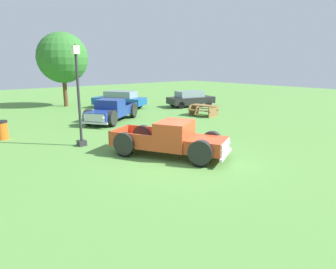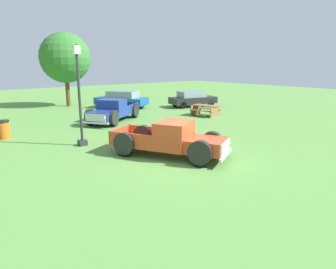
% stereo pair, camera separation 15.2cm
% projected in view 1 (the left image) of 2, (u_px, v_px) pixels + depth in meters
% --- Properties ---
extents(ground_plane, '(80.00, 80.00, 0.00)m').
position_uv_depth(ground_plane, '(180.00, 158.00, 12.10)').
color(ground_plane, '#5B9342').
extents(pickup_truck_foreground, '(3.67, 5.03, 1.46)m').
position_uv_depth(pickup_truck_foreground, '(176.00, 140.00, 12.17)').
color(pickup_truck_foreground, '#D14723').
rests_on(pickup_truck_foreground, ground_plane).
extents(pickup_truck_behind_left, '(4.95, 4.09, 1.48)m').
position_uv_depth(pickup_truck_behind_left, '(110.00, 111.00, 19.40)').
color(pickup_truck_behind_left, navy).
rests_on(pickup_truck_behind_left, ground_plane).
extents(sedan_distant_a, '(4.35, 2.55, 1.36)m').
position_uv_depth(sedan_distant_a, '(191.00, 99.00, 26.45)').
color(sedan_distant_a, black).
rests_on(sedan_distant_a, ground_plane).
extents(sedan_distant_b, '(3.76, 4.67, 1.46)m').
position_uv_depth(sedan_distant_b, '(120.00, 99.00, 25.46)').
color(sedan_distant_b, '#195699').
rests_on(sedan_distant_b, ground_plane).
extents(lamp_post_near, '(0.36, 0.36, 4.55)m').
position_uv_depth(lamp_post_near, '(78.00, 94.00, 13.44)').
color(lamp_post_near, '#2D2D33').
rests_on(lamp_post_near, ground_plane).
extents(picnic_table, '(1.88, 2.11, 0.78)m').
position_uv_depth(picnic_table, '(204.00, 109.00, 21.89)').
color(picnic_table, olive).
rests_on(picnic_table, ground_plane).
extents(trash_can, '(0.59, 0.59, 0.95)m').
position_uv_depth(trash_can, '(2.00, 130.00, 15.05)').
color(trash_can, orange).
rests_on(trash_can, ground_plane).
extents(oak_tree_east, '(4.30, 4.30, 6.35)m').
position_uv_depth(oak_tree_east, '(63.00, 58.00, 25.88)').
color(oak_tree_east, brown).
rests_on(oak_tree_east, ground_plane).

